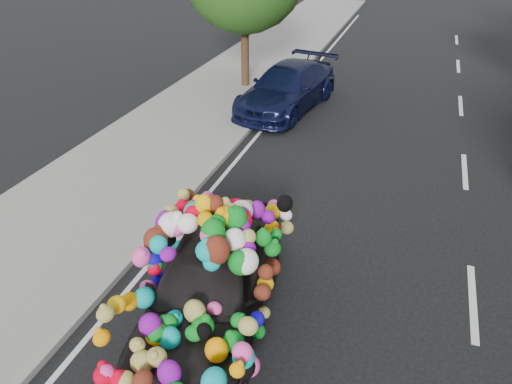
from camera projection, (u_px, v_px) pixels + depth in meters
ground at (266, 260)px, 9.28m from camera, size 100.00×100.00×0.00m
sidewalk at (71, 217)px, 10.44m from camera, size 4.00×60.00×0.12m
kerb at (154, 234)px, 9.90m from camera, size 0.15×60.00×0.13m
lane_markings at (473, 302)px, 8.28m from camera, size 6.00×50.00×0.01m
plush_art_car at (210, 265)px, 7.44m from camera, size 2.57×4.62×2.08m
navy_sedan at (287, 88)px, 15.94m from camera, size 2.72×5.03×1.38m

